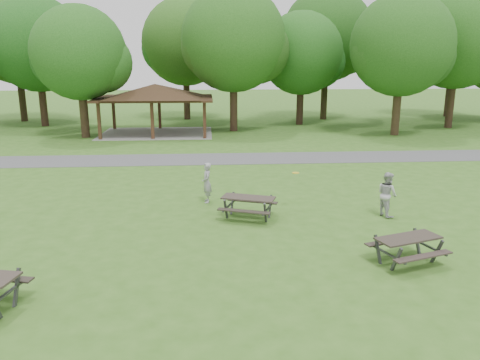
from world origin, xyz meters
name	(u,v)px	position (x,y,z in m)	size (l,w,h in m)	color
ground	(215,261)	(0.00, 0.00, 0.00)	(160.00, 160.00, 0.00)	#34631C
asphalt_path	(210,159)	(0.00, 14.00, 0.01)	(120.00, 3.20, 0.02)	#4B4B4E
pavilion	(155,93)	(-4.00, 24.00, 3.06)	(8.60, 7.01, 3.76)	#332112
tree_row_c	(39,47)	(-13.90, 29.03, 6.54)	(8.19, 7.80, 10.67)	black
tree_row_d	(81,56)	(-8.92, 22.53, 5.77)	(6.93, 6.60, 9.27)	#2F2115
tree_row_e	(235,43)	(2.10, 25.03, 6.78)	(8.40, 8.00, 11.02)	#301F15
tree_row_f	(302,56)	(8.09, 28.53, 5.84)	(7.35, 7.00, 9.55)	black
tree_row_g	(403,48)	(14.09, 22.03, 6.33)	(7.77, 7.40, 10.25)	#322316
tree_row_h	(458,40)	(20.10, 25.53, 7.03)	(8.61, 8.20, 11.37)	#301E15
tree_deep_a	(17,41)	(-16.90, 32.53, 7.13)	(8.40, 8.00, 11.38)	black
tree_deep_b	(186,45)	(-1.90, 33.03, 6.89)	(8.40, 8.00, 11.13)	black
tree_deep_c	(328,38)	(11.10, 32.03, 7.44)	(8.82, 8.40, 11.90)	black
tree_deep_d	(455,44)	(24.10, 33.53, 7.03)	(8.40, 8.00, 11.27)	black
picnic_table_middle	(248,202)	(1.27, 3.59, 0.59)	(2.25, 2.03, 0.80)	#302823
picnic_table_far	(408,243)	(5.30, -0.53, 0.58)	(2.17, 1.95, 0.79)	#2C2520
frisbee_in_flight	(296,173)	(3.11, 4.54, 1.40)	(0.36, 0.36, 0.02)	gold
frisbee_thrower	(207,183)	(-0.19, 5.63, 0.79)	(0.58, 0.38, 1.59)	#949396
frisbee_catcher	(387,194)	(6.25, 3.51, 0.81)	(0.78, 0.61, 1.61)	#AFAFB2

